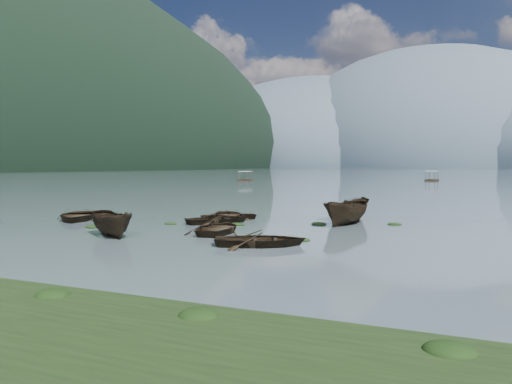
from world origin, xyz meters
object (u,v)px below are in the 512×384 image
at_px(rowboat_3, 219,233).
at_px(pontoon_centre, 432,181).
at_px(rowboat_0, 77,220).
at_px(pontoon_left, 245,181).

relative_size(rowboat_3, pontoon_centre, 0.72).
bearing_deg(rowboat_0, rowboat_3, -40.98).
height_order(rowboat_0, pontoon_left, pontoon_left).
distance_m(rowboat_3, pontoon_left, 99.25).
height_order(pontoon_left, pontoon_centre, pontoon_centre).
distance_m(rowboat_0, pontoon_centre, 110.21).
xyz_separation_m(pontoon_left, pontoon_centre, (44.12, 20.25, 0.00)).
xyz_separation_m(rowboat_0, rowboat_3, (12.82, -1.84, 0.00)).
relative_size(rowboat_0, pontoon_left, 0.82).
bearing_deg(pontoon_centre, rowboat_0, -94.65).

